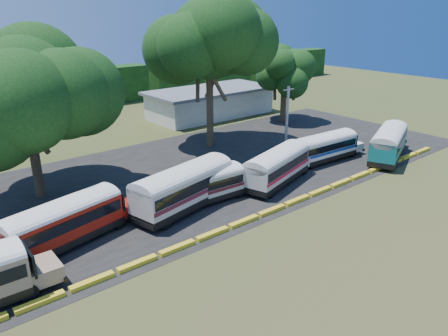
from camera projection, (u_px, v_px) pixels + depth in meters
ground at (267, 222)px, 33.05m from camera, size 160.00×160.00×0.00m
asphalt_strip at (187, 175)px, 42.32m from camera, size 64.00×24.00×0.02m
curb at (258, 216)px, 33.72m from camera, size 53.70×0.45×0.30m
terminal_building at (211, 102)px, 64.79m from camera, size 19.00×9.00×4.00m
treeline_backdrop at (46, 93)px, 66.70m from camera, size 130.00×4.00×6.00m
bus_red at (65, 220)px, 29.33m from camera, size 10.34×4.67×3.30m
bus_cream_west at (185, 185)px, 34.53m from camera, size 11.45×5.07×3.66m
bus_cream_east at (203, 184)px, 35.73m from camera, size 9.05×2.65×2.94m
bus_white_red at (278, 165)px, 39.63m from camera, size 10.34×5.18×3.30m
bus_white_blue at (326, 145)px, 45.63m from camera, size 9.27×2.81×3.01m
bus_teal at (389, 141)px, 46.06m from camera, size 10.65×6.37×3.44m
tree_west at (24, 90)px, 34.52m from camera, size 11.37×11.37×13.36m
tree_center at (209, 39)px, 47.04m from camera, size 11.93×11.93×16.49m
tree_east at (285, 69)px, 59.55m from camera, size 7.02×7.02×10.01m
utility_pole at (287, 118)px, 48.53m from camera, size 1.60×0.30×7.24m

